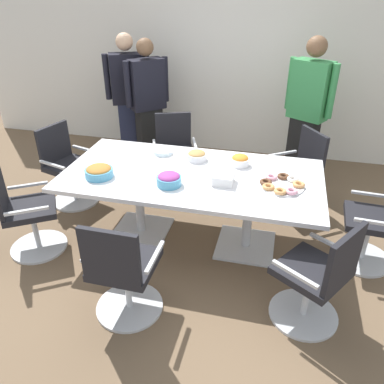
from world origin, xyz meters
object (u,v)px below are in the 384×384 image
(snack_bowl_cookies, at_px, (197,156))
(snack_bowl_pretzels, at_px, (99,171))
(snack_bowl_candy_mix, at_px, (169,179))
(donut_platter, at_px, (282,184))
(office_chair_4, at_px, (123,274))
(person_standing_0, at_px, (129,97))
(office_chair_6, at_px, (377,225))
(office_chair_2, at_px, (68,169))
(office_chair_1, at_px, (175,156))
(snack_bowl_chips_orange, at_px, (240,160))
(office_chair_3, at_px, (25,214))
(person_standing_2, at_px, (307,112))
(conference_table, at_px, (192,185))
(napkin_pile, at_px, (223,179))
(office_chair_5, at_px, (317,280))
(plate_stack, at_px, (163,152))
(person_standing_1, at_px, (148,103))

(snack_bowl_cookies, relative_size, snack_bowl_pretzels, 0.77)
(snack_bowl_candy_mix, distance_m, donut_platter, 0.99)
(office_chair_4, distance_m, snack_bowl_candy_mix, 0.93)
(person_standing_0, bearing_deg, office_chair_6, 127.27)
(office_chair_2, distance_m, snack_bowl_cookies, 1.61)
(snack_bowl_pretzels, bearing_deg, office_chair_4, -56.62)
(office_chair_2, relative_size, office_chair_6, 1.00)
(person_standing_0, height_order, snack_bowl_candy_mix, person_standing_0)
(office_chair_1, height_order, snack_bowl_chips_orange, office_chair_1)
(office_chair_6, distance_m, snack_bowl_cookies, 1.79)
(office_chair_3, relative_size, person_standing_2, 0.51)
(conference_table, bearing_deg, napkin_pile, -20.60)
(office_chair_6, distance_m, person_standing_0, 3.49)
(snack_bowl_cookies, height_order, napkin_pile, snack_bowl_cookies)
(person_standing_2, relative_size, snack_bowl_chips_orange, 9.88)
(donut_platter, relative_size, napkin_pile, 2.16)
(conference_table, xyz_separation_m, snack_bowl_cookies, (-0.03, 0.30, 0.17))
(office_chair_3, xyz_separation_m, snack_bowl_pretzels, (0.67, 0.27, 0.40))
(office_chair_6, distance_m, donut_platter, 0.96)
(conference_table, distance_m, snack_bowl_chips_orange, 0.53)
(conference_table, distance_m, snack_bowl_pretzels, 0.87)
(office_chair_4, bearing_deg, office_chair_3, 156.33)
(napkin_pile, bearing_deg, conference_table, 159.40)
(office_chair_2, height_order, office_chair_3, same)
(office_chair_2, xyz_separation_m, person_standing_2, (2.61, 1.14, 0.53))
(office_chair_4, distance_m, office_chair_5, 1.45)
(person_standing_0, distance_m, snack_bowl_candy_mix, 2.33)
(conference_table, xyz_separation_m, office_chair_5, (1.15, -0.81, -0.22))
(office_chair_1, distance_m, snack_bowl_chips_orange, 1.25)
(office_chair_6, distance_m, person_standing_2, 1.72)
(office_chair_6, height_order, person_standing_0, person_standing_0)
(snack_bowl_cookies, bearing_deg, person_standing_2, 49.71)
(office_chair_2, height_order, office_chair_6, same)
(office_chair_3, distance_m, snack_bowl_chips_orange, 2.10)
(snack_bowl_chips_orange, bearing_deg, plate_stack, 174.39)
(snack_bowl_candy_mix, bearing_deg, office_chair_2, 154.76)
(office_chair_1, bearing_deg, office_chair_3, 37.89)
(office_chair_3, relative_size, snack_bowl_cookies, 4.63)
(person_standing_2, distance_m, snack_bowl_pretzels, 2.59)
(office_chair_2, xyz_separation_m, napkin_pile, (1.89, -0.53, 0.39))
(snack_bowl_candy_mix, height_order, donut_platter, snack_bowl_candy_mix)
(office_chair_4, xyz_separation_m, plate_stack, (-0.13, 1.45, 0.37))
(person_standing_1, xyz_separation_m, snack_bowl_cookies, (0.97, -1.30, -0.08))
(snack_bowl_candy_mix, distance_m, napkin_pile, 0.48)
(snack_bowl_candy_mix, bearing_deg, person_standing_0, 120.46)
(person_standing_1, bearing_deg, office_chair_4, 61.19)
(plate_stack, bearing_deg, donut_platter, -18.70)
(donut_platter, bearing_deg, office_chair_4, -136.39)
(snack_bowl_candy_mix, height_order, napkin_pile, snack_bowl_candy_mix)
(donut_platter, bearing_deg, snack_bowl_chips_orange, 141.06)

